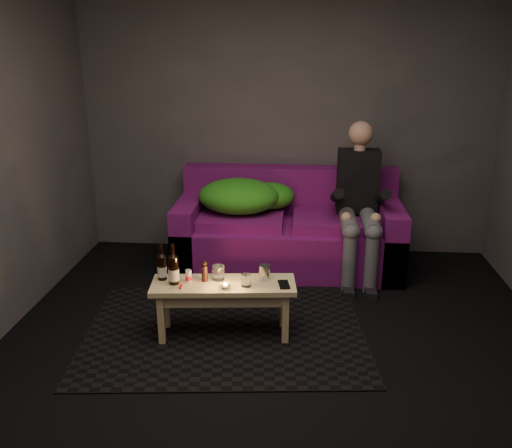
{
  "coord_description": "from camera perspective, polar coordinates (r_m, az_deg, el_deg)",
  "views": [
    {
      "loc": [
        0.13,
        -3.05,
        2.06
      ],
      "look_at": [
        -0.22,
        1.25,
        0.59
      ],
      "focal_mm": 38.0,
      "sensor_mm": 36.0,
      "label": 1
    }
  ],
  "objects": [
    {
      "name": "coffee_table",
      "position": [
        3.92,
        -3.43,
        -7.2
      ],
      "size": [
        1.05,
        0.42,
        0.42
      ],
      "rotation": [
        0.0,
        0.0,
        0.1
      ],
      "color": "#E3CA85",
      "rests_on": "rug"
    },
    {
      "name": "beer_bottle_b",
      "position": [
        3.86,
        -8.68,
        -4.73
      ],
      "size": [
        0.08,
        0.08,
        0.3
      ],
      "color": "black",
      "rests_on": "coffee_table"
    },
    {
      "name": "salt_shaker",
      "position": [
        3.9,
        -7.11,
        -5.45
      ],
      "size": [
        0.06,
        0.06,
        0.09
      ],
      "primitive_type": "cylinder",
      "rotation": [
        0.0,
        0.0,
        0.38
      ],
      "color": "silver",
      "rests_on": "coffee_table"
    },
    {
      "name": "tumbler_front",
      "position": [
        3.81,
        -1.05,
        -5.95
      ],
      "size": [
        0.08,
        0.08,
        0.09
      ],
      "primitive_type": "cylinder",
      "rotation": [
        0.0,
        0.0,
        -0.08
      ],
      "color": "white",
      "rests_on": "coffee_table"
    },
    {
      "name": "beer_bottle_a",
      "position": [
        3.95,
        -9.88,
        -4.46
      ],
      "size": [
        0.07,
        0.07,
        0.27
      ],
      "color": "black",
      "rests_on": "coffee_table"
    },
    {
      "name": "floor",
      "position": [
        3.68,
        1.88,
        -15.24
      ],
      "size": [
        4.5,
        4.5,
        0.0
      ],
      "primitive_type": "plane",
      "color": "black",
      "rests_on": "ground"
    },
    {
      "name": "room",
      "position": [
        3.54,
        2.57,
        12.04
      ],
      "size": [
        4.5,
        4.5,
        4.5
      ],
      "color": "silver",
      "rests_on": "ground"
    },
    {
      "name": "smartphone",
      "position": [
        3.85,
        2.95,
        -6.39
      ],
      "size": [
        0.1,
        0.16,
        0.01
      ],
      "primitive_type": "cube",
      "rotation": [
        0.0,
        0.0,
        0.18
      ],
      "color": "black",
      "rests_on": "coffee_table"
    },
    {
      "name": "green_blanket",
      "position": [
        5.08,
        -1.26,
        2.94
      ],
      "size": [
        0.91,
        0.62,
        0.31
      ],
      "color": "#238017",
      "rests_on": "sofa"
    },
    {
      "name": "rug",
      "position": [
        4.12,
        -3.23,
        -11.15
      ],
      "size": [
        2.18,
        1.68,
        0.01
      ],
      "primitive_type": "cube",
      "rotation": [
        0.0,
        0.0,
        0.1
      ],
      "color": "black",
      "rests_on": "floor"
    },
    {
      "name": "tealight",
      "position": [
        3.79,
        -3.24,
        -6.51
      ],
      "size": [
        0.06,
        0.06,
        0.04
      ],
      "color": "white",
      "rests_on": "coffee_table"
    },
    {
      "name": "red_lighter",
      "position": [
        3.84,
        -7.94,
        -6.55
      ],
      "size": [
        0.02,
        0.06,
        0.01
      ],
      "primitive_type": "cube",
      "rotation": [
        0.0,
        0.0,
        0.03
      ],
      "color": "red",
      "rests_on": "coffee_table"
    },
    {
      "name": "tumbler_back",
      "position": [
        3.92,
        -3.98,
        -5.14
      ],
      "size": [
        0.11,
        0.11,
        0.1
      ],
      "primitive_type": "cylinder",
      "rotation": [
        0.0,
        0.0,
        -0.32
      ],
      "color": "white",
      "rests_on": "coffee_table"
    },
    {
      "name": "person",
      "position": [
        4.91,
        10.77,
        2.61
      ],
      "size": [
        0.37,
        0.86,
        1.38
      ],
      "color": "black",
      "rests_on": "sofa"
    },
    {
      "name": "steel_cup",
      "position": [
        3.9,
        0.91,
        -5.13
      ],
      "size": [
        0.09,
        0.09,
        0.11
      ],
      "primitive_type": "cylinder",
      "rotation": [
        0.0,
        0.0,
        -0.12
      ],
      "color": "silver",
      "rests_on": "coffee_table"
    },
    {
      "name": "sofa",
      "position": [
        5.17,
        3.4,
        -0.86
      ],
      "size": [
        2.07,
        0.93,
        0.89
      ],
      "color": "#600D68",
      "rests_on": "floor"
    },
    {
      "name": "pepper_mill",
      "position": [
        3.9,
        -5.44,
        -5.2
      ],
      "size": [
        0.05,
        0.05,
        0.12
      ],
      "primitive_type": "cylinder",
      "rotation": [
        0.0,
        0.0,
        0.03
      ],
      "color": "black",
      "rests_on": "coffee_table"
    }
  ]
}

